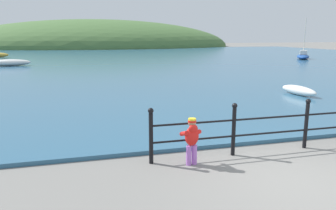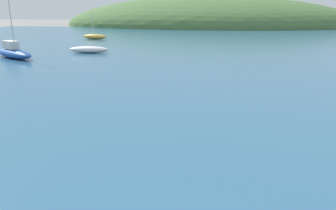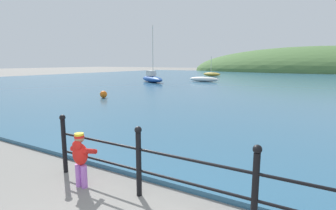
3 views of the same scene
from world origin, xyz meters
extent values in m
cube|color=#2D5B7A|center=(0.00, 32.00, 0.05)|extent=(80.00, 60.00, 0.10)
ellipsoid|color=#476B38|center=(0.00, 71.28, 0.00)|extent=(61.33, 33.73, 12.11)
cylinder|color=black|center=(-2.46, 1.50, 0.55)|extent=(0.09, 0.09, 1.10)
sphere|color=black|center=(-2.46, 1.50, 1.15)|extent=(0.12, 0.12, 0.12)
cylinder|color=black|center=(-0.57, 1.50, 0.55)|extent=(0.09, 0.09, 1.10)
sphere|color=black|center=(-0.57, 1.50, 1.15)|extent=(0.12, 0.12, 0.12)
cylinder|color=black|center=(1.32, 1.50, 0.55)|extent=(0.09, 0.09, 1.10)
sphere|color=black|center=(1.32, 1.50, 1.15)|extent=(0.12, 0.12, 0.12)
cylinder|color=black|center=(0.38, 1.50, 0.82)|extent=(5.67, 0.04, 0.04)
cylinder|color=black|center=(0.38, 1.50, 0.45)|extent=(5.67, 0.04, 0.04)
cylinder|color=#AD66C6|center=(-1.72, 1.21, 0.21)|extent=(0.11, 0.11, 0.42)
cylinder|color=#AD66C6|center=(-1.59, 1.22, 0.21)|extent=(0.11, 0.11, 0.42)
ellipsoid|color=red|center=(-1.66, 1.22, 0.62)|extent=(0.32, 0.25, 0.40)
ellipsoid|color=red|center=(-1.65, 1.16, 0.80)|extent=(0.21, 0.14, 0.18)
cylinder|color=red|center=(-1.80, 1.29, 0.67)|extent=(0.12, 0.32, 0.19)
cylinder|color=red|center=(-1.52, 1.32, 0.67)|extent=(0.12, 0.32, 0.19)
sphere|color=#A37556|center=(-1.66, 1.22, 0.92)|extent=(0.17, 0.17, 0.17)
cylinder|color=red|center=(-1.66, 1.22, 0.94)|extent=(0.17, 0.17, 0.04)
cylinder|color=yellow|center=(-1.66, 1.22, 0.98)|extent=(0.16, 0.16, 0.04)
ellipsoid|color=#1E4793|center=(-14.17, 21.92, 0.43)|extent=(4.71, 3.75, 0.66)
cube|color=silver|center=(-14.47, 22.13, 1.06)|extent=(1.51, 1.33, 0.60)
cylinder|color=beige|center=(-13.97, 21.79, 3.43)|extent=(0.07, 0.07, 5.33)
ellipsoid|color=gold|center=(-13.33, 37.39, 0.39)|extent=(3.27, 1.58, 0.59)
cylinder|color=beige|center=(-13.49, 37.42, 1.95)|extent=(0.07, 0.07, 2.52)
ellipsoid|color=silver|center=(-9.58, 25.40, 0.38)|extent=(3.41, 1.01, 0.56)
sphere|color=orange|center=(-9.49, 9.76, 0.32)|extent=(0.43, 0.43, 0.43)
camera|label=1|loc=(-3.81, -4.91, 2.67)|focal=35.00mm
camera|label=2|loc=(0.59, -1.18, 3.81)|focal=35.00mm
camera|label=3|loc=(1.97, -1.82, 2.24)|focal=28.00mm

